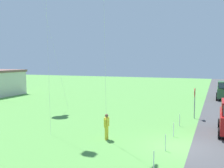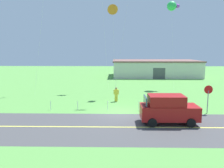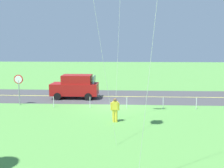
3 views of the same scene
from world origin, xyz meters
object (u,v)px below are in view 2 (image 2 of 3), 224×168
(person_adult_near, at_px, (116,94))
(stop_sign, at_px, (208,94))
(car_suv_foreground, at_px, (168,109))
(kite_pink_drift, at_px, (172,6))
(kite_red_low, at_px, (113,10))
(warehouse_distant, at_px, (155,68))

(person_adult_near, bearing_deg, stop_sign, 115.05)
(car_suv_foreground, bearing_deg, kite_pink_drift, 76.61)
(person_adult_near, height_order, kite_red_low, kite_red_low)
(car_suv_foreground, distance_m, person_adult_near, 8.46)
(car_suv_foreground, xyz_separation_m, person_adult_near, (-4.06, 7.42, -0.29))
(stop_sign, height_order, kite_red_low, kite_red_low)
(stop_sign, relative_size, person_adult_near, 1.60)
(stop_sign, bearing_deg, car_suv_foreground, -145.58)
(stop_sign, xyz_separation_m, warehouse_distant, (0.18, 29.19, -0.05))
(car_suv_foreground, relative_size, warehouse_distant, 0.24)
(person_adult_near, xyz_separation_m, kite_pink_drift, (8.35, 10.61, 11.36))
(kite_red_low, bearing_deg, kite_pink_drift, 50.46)
(car_suv_foreground, height_order, kite_pink_drift, kite_pink_drift)
(kite_red_low, bearing_deg, warehouse_distant, 70.25)
(stop_sign, relative_size, warehouse_distant, 0.14)
(kite_red_low, height_order, warehouse_distant, kite_red_low)
(stop_sign, distance_m, kite_pink_drift, 18.37)
(stop_sign, distance_m, person_adult_near, 9.48)
(person_adult_near, bearing_deg, warehouse_distant, -145.24)
(person_adult_near, bearing_deg, kite_red_low, -40.17)
(car_suv_foreground, xyz_separation_m, kite_pink_drift, (4.29, 18.03, 11.07))
(stop_sign, relative_size, kite_pink_drift, 0.20)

